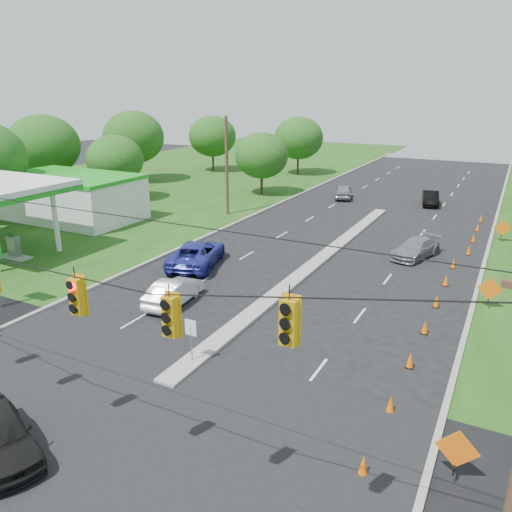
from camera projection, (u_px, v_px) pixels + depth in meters
The scene contains 35 objects.
ground at pixel (88, 448), 16.36m from camera, with size 160.00×160.00×0.00m, color black.
grass_left at pixel (11, 216), 46.37m from camera, with size 40.00×160.00×0.06m, color #1E4714.
cross_street at pixel (88, 448), 16.36m from camera, with size 160.00×14.00×0.02m, color black.
curb_left at pixel (250, 217), 46.02m from camera, with size 0.25×110.00×0.16m, color gray.
curb_right at pixel (488, 248), 37.13m from camera, with size 0.25×110.00×0.16m, color gray.
median at pixel (318, 262), 34.01m from camera, with size 1.00×34.00×0.18m, color gray.
median_sign at pixel (191, 333), 20.94m from camera, with size 0.55×0.06×2.05m.
signal_span at pixel (41, 322), 13.97m from camera, with size 25.60×0.32×9.00m.
utility_pole_far_left at pixel (227, 167), 45.66m from camera, with size 0.28×0.28×9.00m, color #422D1C.
gas_station at pixel (58, 195), 42.97m from camera, with size 18.40×19.70×5.20m.
cone_0 at pixel (363, 465), 15.10m from camera, with size 0.32×0.32×0.70m, color #E86505.
cone_1 at pixel (391, 404), 18.05m from camera, with size 0.32×0.32×0.70m, color #E86505.
cone_2 at pixel (410, 360), 20.99m from camera, with size 0.32×0.32×0.70m, color #E86505.
cone_3 at pixel (425, 327), 23.93m from camera, with size 0.32×0.32×0.70m, color #E86505.
cone_4 at pixel (437, 301), 26.87m from camera, with size 0.32×0.32×0.70m, color #E86505.
cone_5 at pixel (446, 280), 29.81m from camera, with size 0.32×0.32×0.70m, color #E86505.
cone_6 at pixel (453, 263), 32.76m from camera, with size 0.32×0.32×0.70m, color #E86505.
cone_7 at pixel (469, 250), 35.43m from camera, with size 0.32×0.32×0.70m, color #E86505.
cone_8 at pixel (474, 238), 38.38m from camera, with size 0.32×0.32×0.70m, color #E86505.
cone_9 at pixel (478, 227), 41.32m from camera, with size 0.32×0.32×0.70m, color #E86505.
cone_10 at pixel (481, 218), 44.26m from camera, with size 0.32×0.32×0.70m, color #E86505.
work_sign_0 at pixel (457, 451), 14.62m from camera, with size 1.27×0.58×1.37m.
work_sign_1 at pixel (490, 290), 26.39m from camera, with size 1.27×0.58×1.37m.
work_sign_2 at pixel (502, 229), 38.16m from camera, with size 1.27×0.58×1.37m.
tree_2 at pixel (115, 159), 51.65m from camera, with size 5.88×5.88×6.86m.
tree_3 at pixel (134, 137), 62.31m from camera, with size 7.56×7.56×8.82m.
tree_4 at pixel (212, 136), 70.83m from camera, with size 6.72×6.72×7.84m.
tree_5 at pixel (262, 156), 54.78m from camera, with size 5.88×5.88×6.86m.
tree_6 at pixel (299, 138), 68.07m from camera, with size 6.72×6.72×7.84m.
tree_14 at pixel (44, 145), 53.10m from camera, with size 7.56×7.56×8.82m.
white_sedan at pixel (174, 292), 27.20m from camera, with size 1.48×4.24×1.40m, color silver.
blue_pickup at pixel (197, 253), 33.16m from camera, with size 2.76×5.98×1.66m, color #262895.
silver_car_far at pixel (416, 248), 34.82m from camera, with size 1.88×4.63×1.34m, color gray.
silver_car_oncoming at pixel (344, 191), 53.95m from camera, with size 1.76×4.36×1.49m, color gray.
dark_car_receding at pixel (430, 198), 50.81m from camera, with size 1.53×4.38×1.44m, color black.
Camera 1 is at (11.17, -9.43, 11.14)m, focal length 35.00 mm.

